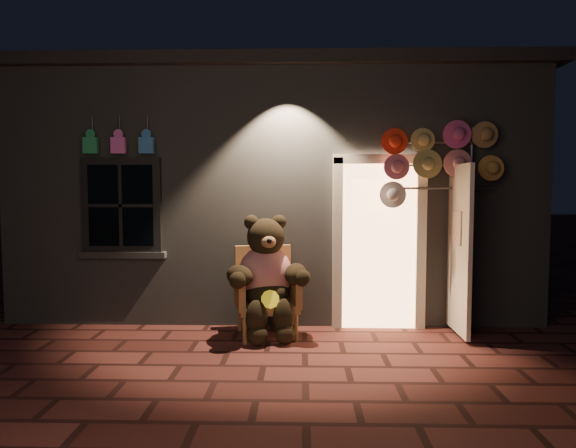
{
  "coord_description": "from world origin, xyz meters",
  "views": [
    {
      "loc": [
        0.38,
        -4.99,
        1.77
      ],
      "look_at": [
        0.22,
        1.0,
        1.35
      ],
      "focal_mm": 32.0,
      "sensor_mm": 36.0,
      "label": 1
    }
  ],
  "objects": [
    {
      "name": "hat_rack",
      "position": [
        2.02,
        1.28,
        2.12
      ],
      "size": [
        1.43,
        0.22,
        2.53
      ],
      "color": "#59595E",
      "rests_on": "ground"
    },
    {
      "name": "wicker_armchair",
      "position": [
        -0.05,
        1.13,
        0.53
      ],
      "size": [
        0.85,
        0.8,
        1.06
      ],
      "rotation": [
        0.0,
        0.0,
        0.22
      ],
      "color": "#AE7443",
      "rests_on": "ground"
    },
    {
      "name": "ground",
      "position": [
        0.0,
        0.0,
        0.0
      ],
      "size": [
        60.0,
        60.0,
        0.0
      ],
      "primitive_type": "plane",
      "color": "brown",
      "rests_on": "ground"
    },
    {
      "name": "shop_building",
      "position": [
        0.0,
        3.99,
        1.74
      ],
      "size": [
        7.3,
        5.95,
        3.51
      ],
      "color": "slate",
      "rests_on": "ground"
    },
    {
      "name": "teddy_bear",
      "position": [
        -0.04,
        1.0,
        0.73
      ],
      "size": [
        1.03,
        0.9,
        1.45
      ],
      "rotation": [
        0.0,
        0.0,
        0.22
      ],
      "color": "red",
      "rests_on": "ground"
    }
  ]
}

